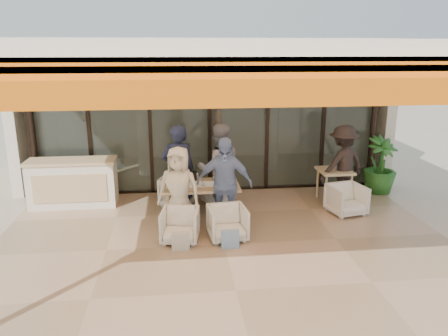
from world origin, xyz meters
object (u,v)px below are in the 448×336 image
object	(u,v)px
chair_far_left	(179,189)
side_chair	(347,198)
chair_near_right	(227,222)
diner_navy	(178,170)
side_table	(335,174)
diner_cream	(179,190)
diner_periwinkle	(224,184)
chair_far_right	(217,189)
diner_grey	(219,168)
dining_table	(200,187)
standing_woman	(343,164)
potted_palm	(380,165)
host_counter	(73,183)
chair_near_left	(180,224)

from	to	relation	value
chair_far_left	side_chair	distance (m)	3.55
chair_near_right	diner_navy	world-z (taller)	diner_navy
side_table	side_chair	world-z (taller)	side_table
diner_cream	diner_periwinkle	bearing A→B (deg)	17.65
chair_far_right	chair_near_right	world-z (taller)	chair_near_right
diner_navy	diner_cream	size ratio (longest dim) A/B	1.15
diner_cream	diner_periwinkle	distance (m)	0.84
chair_near_right	diner_navy	bearing A→B (deg)	114.99
chair_far_left	diner_grey	size ratio (longest dim) A/B	0.39
dining_table	chair_far_left	distance (m)	1.08
diner_grey	standing_woman	distance (m)	2.76
side_table	dining_table	bearing A→B (deg)	-166.34
dining_table	chair_near_right	distance (m)	1.10
potted_palm	standing_woman	bearing A→B (deg)	-156.88
side_chair	standing_woman	bearing A→B (deg)	65.24
side_table	potted_palm	world-z (taller)	potted_palm
diner_navy	potted_palm	world-z (taller)	diner_navy
chair_near_right	side_chair	bearing A→B (deg)	14.02
diner_cream	chair_near_right	bearing A→B (deg)	-13.11
diner_grey	side_table	world-z (taller)	diner_grey
chair_far_left	potted_palm	xyz separation A→B (m)	(4.68, 0.27, 0.31)
diner_periwinkle	side_table	xyz separation A→B (m)	(2.57, 1.19, -0.25)
diner_periwinkle	side_table	world-z (taller)	diner_periwinkle
side_table	diner_periwinkle	bearing A→B (deg)	-155.24
diner_navy	diner_periwinkle	xyz separation A→B (m)	(0.84, -0.90, -0.04)
chair_far_left	diner_navy	world-z (taller)	diner_navy
dining_table	chair_near_right	world-z (taller)	dining_table
dining_table	diner_grey	size ratio (longest dim) A/B	0.81
host_counter	chair_near_left	world-z (taller)	host_counter
chair_near_right	diner_grey	distance (m)	1.52
chair_far_left	side_chair	xyz separation A→B (m)	(3.41, -0.96, -0.02)
host_counter	diner_navy	xyz separation A→B (m)	(2.24, -0.63, 0.39)
chair_far_right	diner_navy	distance (m)	1.15
chair_near_right	diner_navy	size ratio (longest dim) A/B	0.36
diner_navy	side_chair	bearing A→B (deg)	163.77
chair_far_left	chair_near_right	distance (m)	2.08
chair_near_left	diner_periwinkle	xyz separation A→B (m)	(0.84, 0.50, 0.55)
diner_navy	side_chair	world-z (taller)	diner_navy
diner_grey	diner_cream	bearing A→B (deg)	38.85
chair_near_left	side_chair	xyz separation A→B (m)	(3.41, 0.94, 0.02)
chair_far_right	potted_palm	distance (m)	3.86
chair_near_left	side_chair	world-z (taller)	side_chair
chair_far_left	diner_navy	distance (m)	0.75
chair_near_left	side_table	xyz separation A→B (m)	(3.41, 1.69, 0.31)
dining_table	diner_grey	distance (m)	0.66
diner_grey	diner_cream	size ratio (longest dim) A/B	1.16
chair_far_right	chair_near_left	distance (m)	2.08
chair_far_left	standing_woman	world-z (taller)	standing_woman
diner_periwinkle	potted_palm	bearing A→B (deg)	33.65
dining_table	chair_far_right	bearing A→B (deg)	65.58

